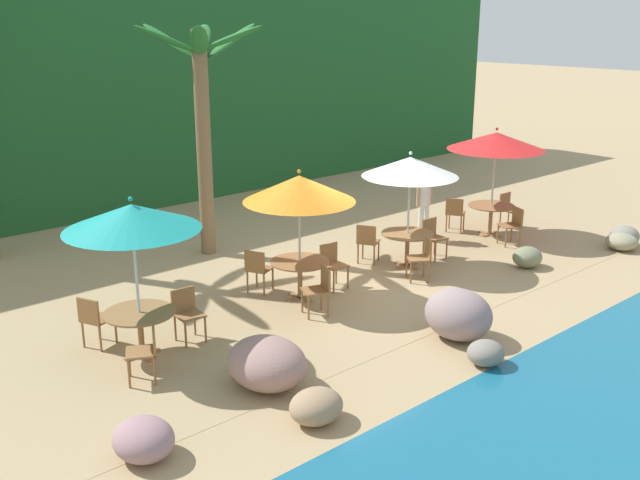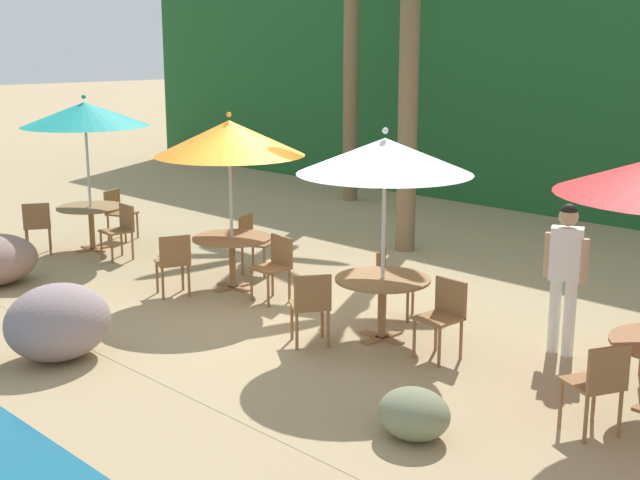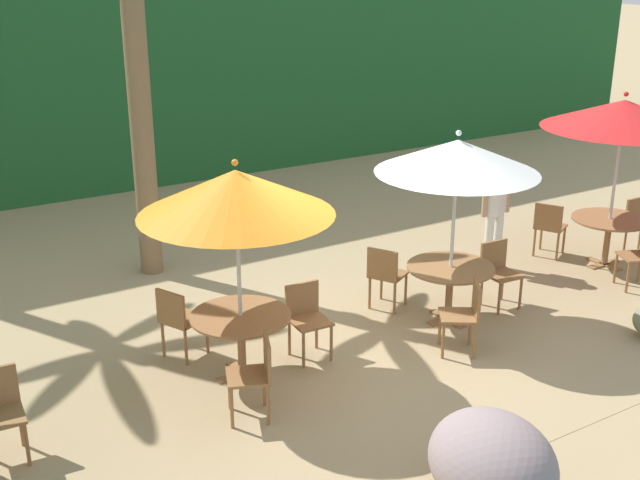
{
  "view_description": "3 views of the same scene",
  "coord_description": "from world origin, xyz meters",
  "px_view_note": "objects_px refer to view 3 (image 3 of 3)",
  "views": [
    {
      "loc": [
        -9.59,
        -9.78,
        5.12
      ],
      "look_at": [
        -0.74,
        0.21,
        1.0
      ],
      "focal_mm": 41.2,
      "sensor_mm": 36.0,
      "label": 1
    },
    {
      "loc": [
        7.7,
        -7.13,
        3.38
      ],
      "look_at": [
        0.26,
        0.24,
        0.94
      ],
      "focal_mm": 47.78,
      "sensor_mm": 36.0,
      "label": 2
    },
    {
      "loc": [
        -4.7,
        -7.0,
        4.41
      ],
      "look_at": [
        -0.19,
        0.33,
        1.31
      ],
      "focal_mm": 44.71,
      "sensor_mm": 36.0,
      "label": 3
    }
  ],
  "objects_px": {
    "umbrella_white": "(458,157)",
    "chair_red_seaward": "(640,222)",
    "waiter_in_white": "(496,205)",
    "dining_table_orange": "(241,325)",
    "umbrella_orange": "(236,193)",
    "chair_orange_left": "(257,371)",
    "chair_orange_inland": "(178,318)",
    "dining_table_white": "(450,276)",
    "chair_white_seaward": "(498,269)",
    "chair_orange_seaward": "(306,315)",
    "dining_table_red": "(609,226)",
    "palm_tree_second": "(135,37)",
    "chair_white_left": "(466,312)",
    "chair_red_inland": "(549,225)",
    "chair_white_inland": "(386,273)",
    "umbrella_red": "(624,114)"
  },
  "relations": [
    {
      "from": "chair_white_inland",
      "to": "chair_red_inland",
      "type": "bearing_deg",
      "value": 4.54
    },
    {
      "from": "chair_orange_inland",
      "to": "umbrella_red",
      "type": "distance_m",
      "value": 6.81
    },
    {
      "from": "chair_orange_left",
      "to": "palm_tree_second",
      "type": "xyz_separation_m",
      "value": [
        0.49,
        4.3,
        2.85
      ]
    },
    {
      "from": "chair_red_seaward",
      "to": "umbrella_red",
      "type": "bearing_deg",
      "value": -173.46
    },
    {
      "from": "chair_white_seaward",
      "to": "waiter_in_white",
      "type": "relative_size",
      "value": 0.51
    },
    {
      "from": "umbrella_white",
      "to": "chair_red_seaward",
      "type": "distance_m",
      "value": 4.43
    },
    {
      "from": "chair_orange_seaward",
      "to": "dining_table_red",
      "type": "relative_size",
      "value": 0.79
    },
    {
      "from": "chair_red_seaward",
      "to": "waiter_in_white",
      "type": "height_order",
      "value": "waiter_in_white"
    },
    {
      "from": "dining_table_orange",
      "to": "umbrella_orange",
      "type": "bearing_deg",
      "value": -159.44
    },
    {
      "from": "chair_white_left",
      "to": "umbrella_red",
      "type": "distance_m",
      "value": 4.18
    },
    {
      "from": "chair_white_left",
      "to": "umbrella_red",
      "type": "height_order",
      "value": "umbrella_red"
    },
    {
      "from": "dining_table_white",
      "to": "chair_white_inland",
      "type": "height_order",
      "value": "chair_white_inland"
    },
    {
      "from": "umbrella_white",
      "to": "chair_orange_inland",
      "type": "bearing_deg",
      "value": 165.66
    },
    {
      "from": "dining_table_red",
      "to": "chair_red_inland",
      "type": "bearing_deg",
      "value": 123.41
    },
    {
      "from": "waiter_in_white",
      "to": "chair_red_seaward",
      "type": "bearing_deg",
      "value": -16.28
    },
    {
      "from": "dining_table_white",
      "to": "umbrella_red",
      "type": "height_order",
      "value": "umbrella_red"
    },
    {
      "from": "chair_orange_left",
      "to": "palm_tree_second",
      "type": "height_order",
      "value": "palm_tree_second"
    },
    {
      "from": "umbrella_white",
      "to": "chair_red_seaward",
      "type": "height_order",
      "value": "umbrella_white"
    },
    {
      "from": "umbrella_orange",
      "to": "chair_white_left",
      "type": "relative_size",
      "value": 2.83
    },
    {
      "from": "waiter_in_white",
      "to": "chair_white_seaward",
      "type": "bearing_deg",
      "value": -130.7
    },
    {
      "from": "chair_red_seaward",
      "to": "waiter_in_white",
      "type": "xyz_separation_m",
      "value": [
        -2.39,
        0.7,
        0.47
      ]
    },
    {
      "from": "chair_red_seaward",
      "to": "palm_tree_second",
      "type": "distance_m",
      "value": 7.98
    },
    {
      "from": "dining_table_orange",
      "to": "chair_white_inland",
      "type": "xyz_separation_m",
      "value": [
        2.37,
        0.6,
        -0.1
      ]
    },
    {
      "from": "dining_table_white",
      "to": "chair_white_seaward",
      "type": "relative_size",
      "value": 1.26
    },
    {
      "from": "dining_table_red",
      "to": "chair_red_inland",
      "type": "height_order",
      "value": "chair_red_inland"
    },
    {
      "from": "umbrella_orange",
      "to": "chair_orange_seaward",
      "type": "relative_size",
      "value": 2.83
    },
    {
      "from": "umbrella_white",
      "to": "chair_orange_left",
      "type": "bearing_deg",
      "value": -166.94
    },
    {
      "from": "chair_orange_left",
      "to": "dining_table_white",
      "type": "height_order",
      "value": "chair_orange_left"
    },
    {
      "from": "chair_orange_seaward",
      "to": "chair_red_seaward",
      "type": "distance_m",
      "value": 6.12
    },
    {
      "from": "dining_table_white",
      "to": "chair_white_inland",
      "type": "distance_m",
      "value": 0.86
    },
    {
      "from": "dining_table_red",
      "to": "chair_white_seaward",
      "type": "bearing_deg",
      "value": -175.14
    },
    {
      "from": "chair_orange_left",
      "to": "chair_red_seaward",
      "type": "relative_size",
      "value": 1.0
    },
    {
      "from": "chair_white_inland",
      "to": "chair_red_inland",
      "type": "relative_size",
      "value": 1.0
    },
    {
      "from": "chair_white_inland",
      "to": "palm_tree_second",
      "type": "height_order",
      "value": "palm_tree_second"
    },
    {
      "from": "chair_orange_inland",
      "to": "dining_table_white",
      "type": "relative_size",
      "value": 0.79
    },
    {
      "from": "chair_white_left",
      "to": "waiter_in_white",
      "type": "xyz_separation_m",
      "value": [
        2.11,
        1.8,
        0.47
      ]
    },
    {
      "from": "chair_orange_left",
      "to": "chair_red_seaward",
      "type": "height_order",
      "value": "same"
    },
    {
      "from": "dining_table_orange",
      "to": "chair_white_inland",
      "type": "height_order",
      "value": "chair_white_inland"
    },
    {
      "from": "chair_white_left",
      "to": "palm_tree_second",
      "type": "bearing_deg",
      "value": 117.01
    },
    {
      "from": "chair_white_left",
      "to": "palm_tree_second",
      "type": "distance_m",
      "value": 5.64
    },
    {
      "from": "chair_orange_left",
      "to": "palm_tree_second",
      "type": "relative_size",
      "value": 0.17
    },
    {
      "from": "chair_orange_seaward",
      "to": "chair_white_inland",
      "type": "bearing_deg",
      "value": 19.9
    },
    {
      "from": "dining_table_orange",
      "to": "waiter_in_white",
      "type": "height_order",
      "value": "waiter_in_white"
    },
    {
      "from": "dining_table_white",
      "to": "dining_table_red",
      "type": "distance_m",
      "value": 3.26
    },
    {
      "from": "palm_tree_second",
      "to": "waiter_in_white",
      "type": "bearing_deg",
      "value": -30.44
    },
    {
      "from": "chair_orange_seaward",
      "to": "chair_white_seaward",
      "type": "distance_m",
      "value": 2.87
    },
    {
      "from": "waiter_in_white",
      "to": "umbrella_red",
      "type": "bearing_deg",
      "value": -27.31
    },
    {
      "from": "chair_white_inland",
      "to": "umbrella_red",
      "type": "height_order",
      "value": "umbrella_red"
    },
    {
      "from": "dining_table_orange",
      "to": "dining_table_red",
      "type": "relative_size",
      "value": 1.0
    },
    {
      "from": "chair_orange_seaward",
      "to": "umbrella_red",
      "type": "height_order",
      "value": "umbrella_red"
    }
  ]
}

